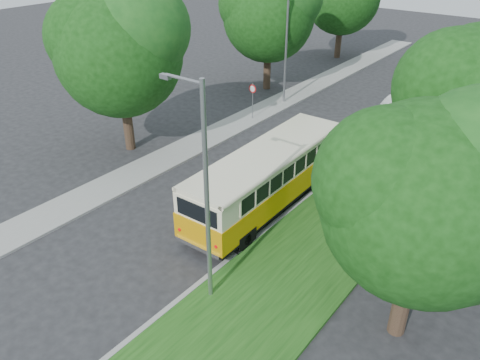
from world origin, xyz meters
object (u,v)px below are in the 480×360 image
Objects in this scene: vintage_bus at (268,179)px; car_blue at (405,101)px; lamppost_near at (204,191)px; lamppost_far at (285,46)px; car_grey at (432,78)px; car_silver at (333,150)px; car_white at (396,108)px.

vintage_bus is 16.13m from car_blue.
lamppost_far is (-8.91, 18.50, -0.25)m from lamppost_near.
lamppost_near reaches higher than car_grey.
car_blue is (0.39, 9.96, 0.07)m from car_silver.
car_grey is (7.46, 10.27, -3.35)m from lamppost_far.
car_grey is (-0.24, 8.14, 0.06)m from car_white.
car_blue is 0.92× the size of car_grey.
car_grey is (0.16, 16.45, 0.11)m from car_silver.
car_silver is at bearing -100.65° from car_blue.
car_blue is (0.00, 1.64, 0.02)m from car_white.
lamppost_far is 10.17m from car_silver.
car_blue is at bearing 26.15° from lamppost_far.
car_grey is (-0.24, 6.49, 0.03)m from car_blue.
vintage_bus is 14.49m from car_white.
lamppost_near reaches higher than car_blue.
lamppost_near is at bearing -64.29° from lamppost_far.
lamppost_near is 1.07× the size of lamppost_far.
car_silver is 0.70× the size of car_grey.
car_blue is at bearing 91.78° from car_silver.
vintage_bus reaches higher than car_blue.
vintage_bus is 6.20m from car_silver.
car_blue is at bearing -66.20° from car_grey.
lamppost_near is 2.06× the size of car_silver.
vintage_bus is at bearing -83.30° from car_white.
lamppost_far is 1.36× the size of car_grey.
car_blue is (0.55, 16.10, -0.74)m from vintage_bus.
lamppost_far reaches higher than car_grey.
car_grey is at bearing 54.01° from lamppost_far.
car_grey is (0.31, 22.59, -0.70)m from vintage_bus.
lamppost_near reaches higher than vintage_bus.
lamppost_far reaches higher than car_blue.
car_silver is at bearing -40.23° from lamppost_far.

